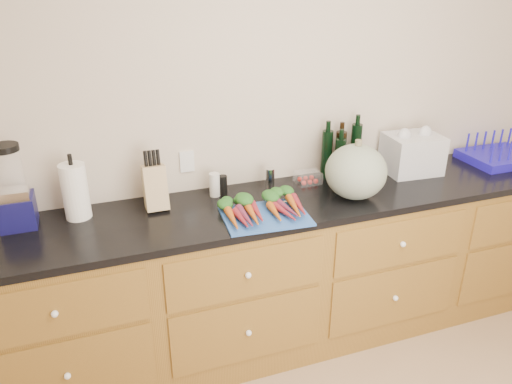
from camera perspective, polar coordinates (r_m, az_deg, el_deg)
name	(u,v)px	position (r m, az deg, el deg)	size (l,w,h in m)	color
wall_back	(285,119)	(2.96, 3.31, 8.35)	(4.10, 0.05, 2.60)	beige
cabinets	(303,271)	(3.04, 5.34, -8.94)	(3.60, 0.64, 0.90)	brown
countertop	(305,200)	(2.81, 5.67, -0.88)	(3.64, 0.62, 0.04)	black
cutting_board	(265,216)	(2.56, 1.07, -2.76)	(0.43, 0.33, 0.01)	#2756AB
carrots	(262,207)	(2.59, 0.70, -1.67)	(0.43, 0.32, 0.06)	#BF5916
squash	(356,172)	(2.78, 11.35, 2.28)	(0.34, 0.34, 0.30)	slate
blender_appliance	(13,192)	(2.67, -26.00, 0.02)	(0.17, 0.17, 0.42)	#110F48
paper_towel	(75,191)	(2.66, -19.96, 0.06)	(0.13, 0.13, 0.29)	white
knife_block	(155,187)	(2.67, -11.46, 0.53)	(0.12, 0.12, 0.23)	tan
grinder_salt	(215,185)	(2.78, -4.76, 0.84)	(0.06, 0.06, 0.13)	silver
grinder_pepper	(223,185)	(2.80, -3.78, 0.78)	(0.05, 0.05, 0.11)	black
canister_chrome	(270,178)	(2.88, 1.60, 1.58)	(0.05, 0.05, 0.12)	silver
tomato_box	(308,178)	(2.97, 5.95, 1.63)	(0.14, 0.12, 0.07)	white
bottles	(341,154)	(3.06, 9.67, 4.33)	(0.26, 0.13, 0.31)	black
grocery_bag	(412,154)	(3.24, 17.41, 4.20)	(0.32, 0.26, 0.24)	silver
dish_rack	(499,155)	(3.66, 26.02, 3.81)	(0.44, 0.35, 0.18)	#1D14B2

